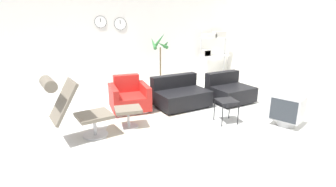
% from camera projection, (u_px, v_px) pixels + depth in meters
% --- Properties ---
extents(ground_plane, '(12.00, 12.00, 0.00)m').
position_uv_depth(ground_plane, '(167.00, 122.00, 5.26)').
color(ground_plane, silver).
extents(wall_back, '(12.00, 0.09, 2.80)m').
position_uv_depth(wall_back, '(137.00, 38.00, 7.78)').
color(wall_back, silver).
rests_on(wall_back, ground_plane).
extents(wall_right, '(0.06, 12.00, 2.80)m').
position_uv_depth(wall_right, '(303.00, 46.00, 5.71)').
color(wall_right, silver).
rests_on(wall_right, ground_plane).
extents(round_rug, '(1.99, 1.99, 0.01)m').
position_uv_depth(round_rug, '(159.00, 128.00, 4.94)').
color(round_rug, '#BCB29E').
rests_on(round_rug, ground_plane).
extents(lounge_chair, '(1.14, 0.79, 1.13)m').
position_uv_depth(lounge_chair, '(72.00, 104.00, 4.30)').
color(lounge_chair, '#BCBCC1').
rests_on(lounge_chair, ground_plane).
extents(ottoman, '(0.48, 0.41, 0.39)m').
position_uv_depth(ottoman, '(128.00, 113.00, 4.93)').
color(ottoman, '#BCBCC1').
rests_on(ottoman, ground_plane).
extents(armchair_red, '(0.86, 0.85, 0.75)m').
position_uv_depth(armchair_red, '(129.00, 98.00, 5.85)').
color(armchair_red, silver).
rests_on(armchair_red, ground_plane).
extents(couch_low, '(1.34, 1.11, 0.69)m').
position_uv_depth(couch_low, '(180.00, 96.00, 6.10)').
color(couch_low, black).
rests_on(couch_low, ground_plane).
extents(couch_second, '(1.11, 1.06, 0.69)m').
position_uv_depth(couch_second, '(229.00, 91.00, 6.45)').
color(couch_second, black).
rests_on(couch_second, ground_plane).
extents(side_table, '(0.38, 0.38, 0.47)m').
position_uv_depth(side_table, '(227.00, 103.00, 5.12)').
color(side_table, black).
rests_on(side_table, ground_plane).
extents(crt_television, '(0.65, 0.69, 0.60)m').
position_uv_depth(crt_television, '(287.00, 109.00, 4.99)').
color(crt_television, '#B7B7B7').
rests_on(crt_television, ground_plane).
extents(potted_plant, '(0.50, 0.47, 1.58)m').
position_uv_depth(potted_plant, '(160.00, 67.00, 7.77)').
color(potted_plant, silver).
rests_on(potted_plant, ground_plane).
extents(shelf_unit, '(0.91, 0.28, 1.68)m').
position_uv_depth(shelf_unit, '(212.00, 44.00, 8.18)').
color(shelf_unit, '#BCBCC1').
rests_on(shelf_unit, ground_plane).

